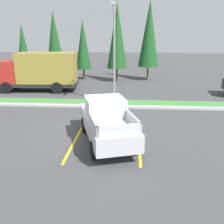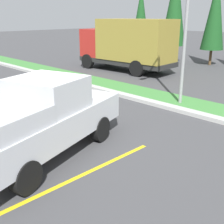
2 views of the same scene
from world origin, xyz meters
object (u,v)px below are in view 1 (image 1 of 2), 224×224
street_light (114,48)px  cypress_tree_left_inner (54,40)px  cypress_tree_center (83,45)px  cypress_tree_rightmost (149,34)px  cargo_truck_distant (40,70)px  cypress_tree_right_inner (117,36)px  pickup_truck_main (106,121)px  cypress_tree_leftmost (23,47)px

street_light → cypress_tree_left_inner: (-7.07, 9.78, 0.32)m
street_light → cypress_tree_center: bearing=111.2°
cypress_tree_center → cypress_tree_rightmost: (7.18, 0.08, 1.15)m
cypress_tree_rightmost → cypress_tree_left_inner: bearing=-175.0°
cargo_truck_distant → cypress_tree_center: cypress_tree_center is taller
cargo_truck_distant → street_light: street_light is taller
cypress_tree_left_inner → cypress_tree_right_inner: size_ratio=0.91×
pickup_truck_main → cargo_truck_distant: size_ratio=0.80×
cypress_tree_left_inner → cypress_tree_center: (2.95, 0.81, -0.51)m
cypress_tree_leftmost → cargo_truck_distant: bearing=-56.7°
cypress_tree_leftmost → cypress_tree_right_inner: cypress_tree_right_inner is taller
cypress_tree_left_inner → cypress_tree_rightmost: (10.13, 0.89, 0.64)m
cypress_tree_right_inner → cargo_truck_distant: bearing=-141.1°
pickup_truck_main → street_light: bearing=90.6°
cypress_tree_rightmost → street_light: bearing=-106.0°
pickup_truck_main → street_light: street_light is taller
pickup_truck_main → cypress_tree_right_inner: (-0.38, 16.13, 3.71)m
cypress_tree_center → cypress_tree_left_inner: bearing=-164.7°
pickup_truck_main → cypress_tree_rightmost: (3.00, 17.24, 3.92)m
cargo_truck_distant → cypress_tree_rightmost: 12.24m
street_light → cypress_tree_right_inner: size_ratio=0.86×
cypress_tree_rightmost → cypress_tree_right_inner: bearing=-161.8°
pickup_truck_main → cypress_tree_left_inner: cypress_tree_left_inner is taller
cypress_tree_left_inner → cypress_tree_center: size_ratio=1.13×
cypress_tree_left_inner → cypress_tree_right_inner: (6.76, -0.22, 0.42)m
cargo_truck_distant → cypress_tree_rightmost: size_ratio=0.82×
cypress_tree_left_inner → cypress_tree_leftmost: bearing=175.1°
cypress_tree_left_inner → cypress_tree_center: 3.10m
cypress_tree_right_inner → cypress_tree_rightmost: bearing=18.2°
cypress_tree_left_inner → cargo_truck_distant: bearing=-88.1°
cypress_tree_rightmost → cypress_tree_center: bearing=-179.3°
cargo_truck_distant → cypress_tree_leftmost: 7.18m
pickup_truck_main → cypress_tree_leftmost: cypress_tree_leftmost is taller
street_light → cypress_tree_leftmost: size_ratio=1.14×
street_light → cargo_truck_distant: bearing=148.2°
street_light → cypress_tree_leftmost: bearing=136.7°
cargo_truck_distant → cypress_tree_right_inner: (6.57, 5.30, 2.90)m
street_light → cypress_tree_rightmost: 11.14m
street_light → cypress_tree_right_inner: 9.60m
cargo_truck_distant → cypress_tree_right_inner: cypress_tree_right_inner is taller
cargo_truck_distant → cypress_tree_right_inner: size_ratio=0.86×
cypress_tree_center → cypress_tree_right_inner: bearing=-15.1°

